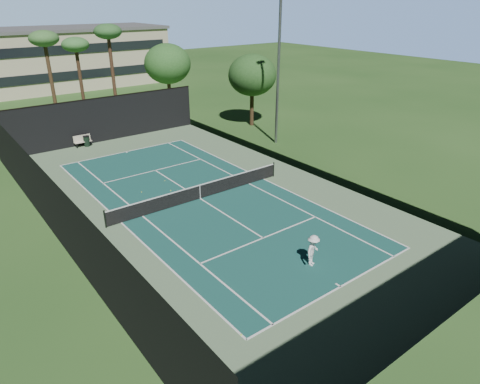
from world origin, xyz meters
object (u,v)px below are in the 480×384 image
object	(u,v)px
tennis_ball_c	(171,191)
trash_bin	(87,141)
tennis_ball_b	(165,181)
tennis_ball_d	(141,192)
tennis_net	(200,191)
tennis_ball_a	(241,335)
park_bench	(83,140)
player	(313,250)

from	to	relation	value
tennis_ball_c	trash_bin	size ratio (longest dim) A/B	0.08
tennis_ball_b	tennis_ball_c	distance (m)	1.88
tennis_ball_b	trash_bin	distance (m)	11.51
tennis_ball_b	tennis_ball_d	xyz separation A→B (m)	(-2.22, -0.81, 0.00)
tennis_net	trash_bin	bearing A→B (deg)	97.59
tennis_ball_a	park_bench	bearing A→B (deg)	83.42
tennis_net	player	distance (m)	9.82
tennis_ball_c	park_bench	xyz separation A→B (m)	(-1.42, 13.34, 0.51)
tennis_ball_d	tennis_ball_c	bearing A→B (deg)	-30.60
tennis_net	tennis_ball_b	distance (m)	4.14
tennis_net	trash_bin	xyz separation A→B (m)	(-2.06, 15.47, -0.08)
tennis_net	tennis_ball_d	world-z (taller)	tennis_net
tennis_ball_c	park_bench	bearing A→B (deg)	96.07
tennis_ball_a	tennis_ball_d	size ratio (longest dim) A/B	1.09
park_bench	tennis_ball_c	bearing A→B (deg)	-83.93
tennis_ball_c	trash_bin	xyz separation A→B (m)	(-1.12, 13.19, 0.44)
player	tennis_net	bearing A→B (deg)	69.20
tennis_ball_a	tennis_ball_b	world-z (taller)	tennis_ball_a
tennis_ball_b	tennis_ball_c	size ratio (longest dim) A/B	0.79
tennis_ball_d	trash_bin	world-z (taller)	trash_bin
tennis_net	tennis_ball_d	bearing A→B (deg)	128.78
tennis_net	player	bearing A→B (deg)	-88.39
tennis_net	player	size ratio (longest dim) A/B	7.88
tennis_ball_d	trash_bin	xyz separation A→B (m)	(0.57, 12.19, 0.45)
park_bench	tennis_ball_b	bearing A→B (deg)	-80.43
tennis_ball_c	tennis_ball_d	size ratio (longest dim) A/B	1.16
player	tennis_ball_d	distance (m)	13.43
tennis_ball_a	tennis_ball_b	bearing A→B (deg)	72.02
park_bench	tennis_ball_a	bearing A→B (deg)	-96.58
tennis_ball_c	tennis_ball_a	bearing A→B (deg)	-108.20
park_bench	trash_bin	world-z (taller)	park_bench
tennis_ball_a	trash_bin	world-z (taller)	trash_bin
tennis_ball_c	trash_bin	bearing A→B (deg)	94.85
tennis_ball_b	tennis_net	bearing A→B (deg)	-84.20
player	trash_bin	world-z (taller)	player
tennis_ball_a	park_bench	world-z (taller)	park_bench
tennis_ball_a	tennis_ball_c	bearing A→B (deg)	71.80
tennis_net	tennis_ball_a	distance (m)	12.82
tennis_ball_c	tennis_ball_d	bearing A→B (deg)	149.40
player	park_bench	distance (m)	25.57
tennis_net	tennis_ball_c	distance (m)	2.52
tennis_ball_a	trash_bin	bearing A→B (deg)	82.76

